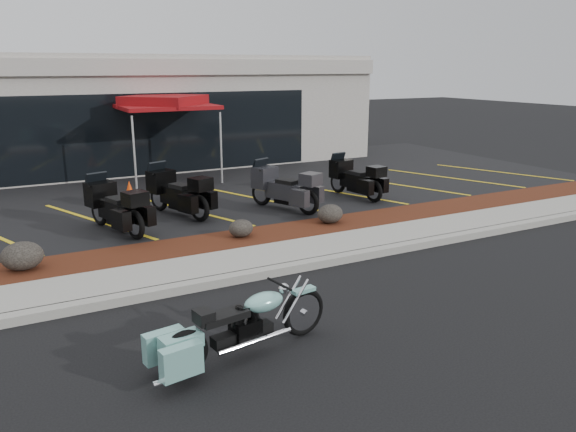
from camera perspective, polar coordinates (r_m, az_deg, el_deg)
ground at (r=9.36m, az=0.61°, el=-7.81°), size 90.00×90.00×0.00m
curb at (r=10.07m, az=-1.84°, el=-5.66°), size 24.00×0.25×0.15m
sidewalk at (r=10.67m, az=-3.50°, el=-4.48°), size 24.00×1.20×0.15m
mulch_bed at (r=11.72m, az=-5.94°, el=-2.71°), size 24.00×1.20×0.16m
upper_lot at (r=16.69m, az=-12.94°, el=2.32°), size 26.00×9.60×0.15m
dealership_building at (r=22.49m, az=-17.53°, el=10.17°), size 18.00×8.16×4.00m
boulder_left at (r=10.88m, az=-25.39°, el=-3.69°), size 0.71×0.59×0.51m
boulder_mid at (r=11.78m, az=-4.80°, el=-1.25°), size 0.52×0.43×0.37m
boulder_right at (r=12.80m, az=4.30°, el=0.23°), size 0.61×0.51×0.43m
hero_cruiser at (r=7.79m, az=1.57°, el=-9.07°), size 2.63×1.04×0.90m
touring_black_front at (r=13.20m, az=-18.70°, el=1.63°), size 1.40×2.23×1.22m
touring_black_mid at (r=14.17m, az=-13.03°, el=2.96°), size 1.51×2.27×1.23m
touring_grey at (r=14.37m, az=-2.74°, el=3.47°), size 1.54×2.25×1.22m
touring_black_rear at (r=15.87m, az=5.12°, el=4.40°), size 1.03×2.06×1.15m
traffic_cone at (r=15.74m, az=-15.80°, el=2.59°), size 0.32×0.32×0.50m
popup_canopy at (r=17.95m, az=-12.45°, el=11.10°), size 3.08×3.08×2.61m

